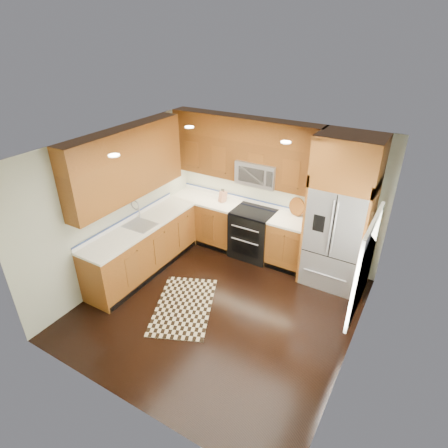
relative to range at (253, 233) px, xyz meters
The scene contains 16 objects.
ground 1.75m from the range, 81.47° to the right, with size 4.00×4.00×0.00m, color black.
wall_back 0.93m from the range, 53.04° to the left, with size 4.00×0.02×2.60m, color beige.
wall_left 2.56m from the range, 136.38° to the right, with size 0.02×4.00×2.60m, color beige.
wall_right 2.92m from the range, 36.55° to the right, with size 0.02×4.00×2.60m, color beige.
window 2.83m from the range, 33.39° to the right, with size 0.04×1.10×1.30m.
base_cabinets 1.25m from the range, 141.90° to the right, with size 2.85×3.00×0.90m.
countertop 1.16m from the range, 142.09° to the right, with size 2.86×3.01×0.04m.
upper_cabinets 1.89m from the range, 147.22° to the right, with size 2.85×3.00×1.15m.
range is the anchor object (origin of this frame).
microwave 1.20m from the range, 90.19° to the left, with size 0.76×0.40×0.42m.
refrigerator 1.76m from the range, ahead, with size 0.98×0.75×2.60m.
sink_faucet 2.13m from the range, 135.87° to the right, with size 0.54×0.44×0.37m.
rug 1.99m from the range, 97.55° to the right, with size 0.87×1.45×0.01m, color black.
knife_block 0.92m from the range, behind, with size 0.13×0.15×0.27m.
utensil_crock 1.19m from the range, 13.74° to the left, with size 0.13×0.13×0.36m.
cutting_board 0.91m from the range, 20.73° to the left, with size 0.33×0.33×0.02m, color brown.
Camera 1 is at (2.41, -3.92, 4.05)m, focal length 30.00 mm.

